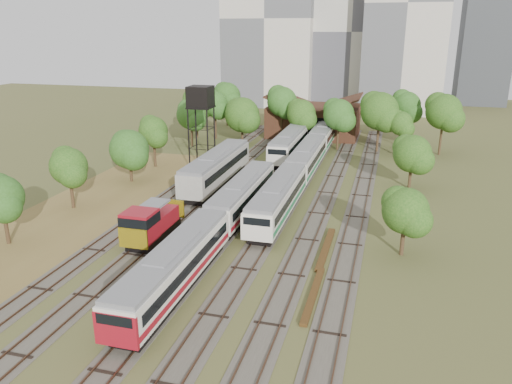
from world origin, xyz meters
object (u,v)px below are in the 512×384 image
(railcar_green_set, at_px, (307,159))
(shunter_locomotive, at_px, (149,224))
(railcar_red_set, at_px, (214,225))
(water_tower, at_px, (200,99))

(railcar_green_set, relative_size, shunter_locomotive, 6.43)
(shunter_locomotive, bearing_deg, railcar_red_set, 9.58)
(railcar_red_set, relative_size, shunter_locomotive, 4.27)
(railcar_green_set, height_order, shunter_locomotive, railcar_green_set)
(railcar_red_set, height_order, water_tower, water_tower)
(railcar_red_set, bearing_deg, shunter_locomotive, -170.42)
(railcar_red_set, bearing_deg, railcar_green_set, 81.21)
(shunter_locomotive, relative_size, water_tower, 0.71)
(shunter_locomotive, height_order, water_tower, water_tower)
(railcar_red_set, distance_m, water_tower, 28.72)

